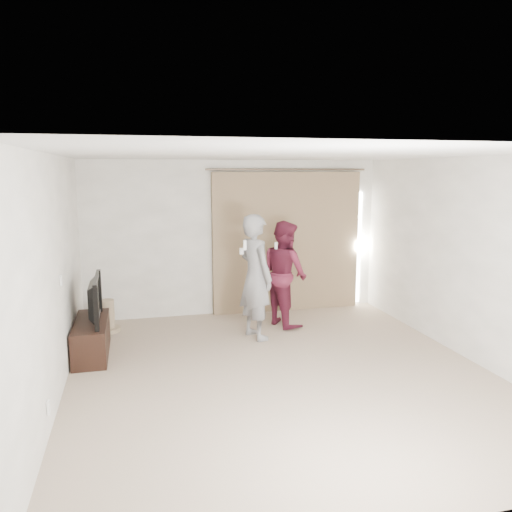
# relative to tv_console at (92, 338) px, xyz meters

# --- Properties ---
(floor) EXTENTS (5.50, 5.50, 0.00)m
(floor) POSITION_rel_tv_console_xyz_m (2.27, -1.22, -0.23)
(floor) COLOR tan
(floor) RESTS_ON ground
(wall_back) EXTENTS (5.00, 0.04, 2.60)m
(wall_back) POSITION_rel_tv_console_xyz_m (2.27, 1.53, 1.07)
(wall_back) COLOR white
(wall_back) RESTS_ON ground
(wall_left) EXTENTS (0.04, 5.50, 2.60)m
(wall_left) POSITION_rel_tv_console_xyz_m (-0.23, -1.22, 1.07)
(wall_left) COLOR white
(wall_left) RESTS_ON ground
(ceiling) EXTENTS (5.00, 5.50, 0.01)m
(ceiling) POSITION_rel_tv_console_xyz_m (2.27, -1.22, 2.37)
(ceiling) COLOR silver
(ceiling) RESTS_ON wall_back
(curtain) EXTENTS (2.80, 0.11, 2.46)m
(curtain) POSITION_rel_tv_console_xyz_m (3.18, 1.47, 0.97)
(curtain) COLOR #9D7F60
(curtain) RESTS_ON ground
(tv_console) EXTENTS (0.42, 1.21, 0.47)m
(tv_console) POSITION_rel_tv_console_xyz_m (0.00, 0.00, 0.00)
(tv_console) COLOR black
(tv_console) RESTS_ON ground
(tv) EXTENTS (0.15, 1.03, 0.59)m
(tv) POSITION_rel_tv_console_xyz_m (0.00, 0.00, 0.53)
(tv) COLOR black
(tv) RESTS_ON tv_console
(scratching_post) EXTENTS (0.37, 0.37, 0.49)m
(scratching_post) POSITION_rel_tv_console_xyz_m (0.17, 0.96, -0.03)
(scratching_post) COLOR tan
(scratching_post) RESTS_ON ground
(person_man) EXTENTS (0.64, 0.77, 1.82)m
(person_man) POSITION_rel_tv_console_xyz_m (2.28, 0.16, 0.68)
(person_man) COLOR gray
(person_man) RESTS_ON ground
(person_woman) EXTENTS (0.83, 0.95, 1.66)m
(person_woman) POSITION_rel_tv_console_xyz_m (2.88, 0.67, 0.60)
(person_woman) COLOR maroon
(person_woman) RESTS_ON ground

